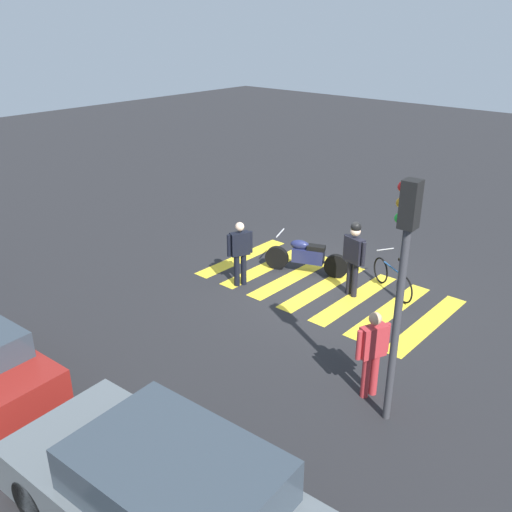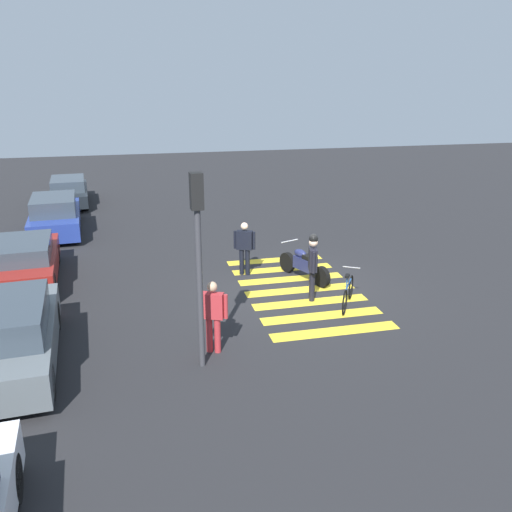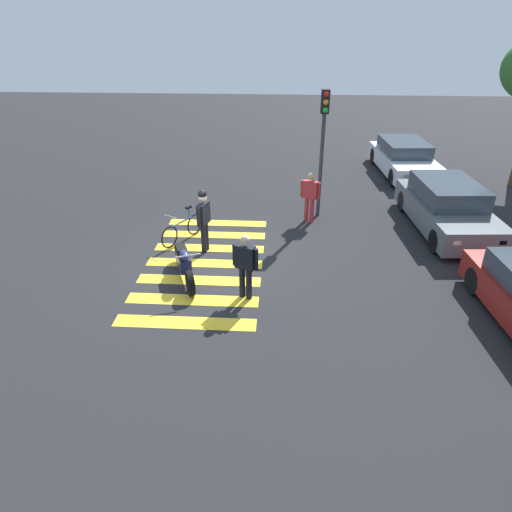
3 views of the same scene
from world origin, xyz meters
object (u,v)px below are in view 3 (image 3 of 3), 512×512
Objects in this scene: car_grey_coupe at (447,208)px; traffic_light_pole at (323,134)px; car_white_van at (404,158)px; pedestrian_bystander at (310,195)px; police_motorcycle at (184,263)px; officer_by_motorcycle at (204,216)px; leaning_bicycle at (183,229)px; officer_on_foot at (245,263)px.

car_grey_coupe is 4.45m from traffic_light_pole.
car_white_van is at bearing 141.36° from traffic_light_pole.
police_motorcycle is at bearing -40.91° from pedestrian_bystander.
traffic_light_pole is (-0.52, 0.33, 1.79)m from pedestrian_bystander.
officer_by_motorcycle is 0.46× the size of traffic_light_pole.
leaning_bicycle is 3.68m from officer_on_foot.
pedestrian_bystander is at bearing 139.09° from police_motorcycle.
officer_on_foot is 0.89× the size of officer_by_motorcycle.
pedestrian_bystander is at bearing -94.30° from car_grey_coupe.
traffic_light_pole is at bearing 158.53° from officer_on_foot.
officer_on_foot is at bearing 63.94° from police_motorcycle.
officer_on_foot is 11.57m from car_white_van.
leaning_bicycle is at bearing -129.77° from officer_by_motorcycle.
car_grey_coupe is at bearing 85.70° from pedestrian_bystander.
officer_by_motorcycle is at bearing 169.45° from police_motorcycle.
officer_by_motorcycle is (-2.33, -1.33, 0.15)m from officer_on_foot.
leaning_bicycle is 0.83× the size of officer_by_motorcycle.
police_motorcycle is at bearing -39.28° from car_white_van.
car_grey_coupe reaches higher than police_motorcycle.
officer_by_motorcycle is 0.39× the size of car_white_van.
officer_on_foot is at bearing -21.47° from traffic_light_pole.
police_motorcycle is 11.85m from car_white_van.
police_motorcycle is at bearing -10.55° from officer_by_motorcycle.
leaning_bicycle is (-2.18, -0.48, -0.08)m from police_motorcycle.
pedestrian_bystander is at bearing 113.43° from leaning_bicycle.
officer_on_foot is (0.79, 1.62, 0.47)m from police_motorcycle.
car_white_van is (-9.96, 5.88, -0.27)m from officer_on_foot.
car_grey_coupe is (-1.97, 7.24, -0.36)m from officer_by_motorcycle.
police_motorcycle is at bearing -116.06° from officer_on_foot.
pedestrian_bystander reaches higher than police_motorcycle.
officer_on_foot is 0.35× the size of car_white_van.
traffic_light_pole is (-2.16, 4.12, 2.35)m from leaning_bicycle.
pedestrian_bystander is 6.79m from car_white_van.
officer_on_foot reaches higher than car_grey_coupe.
car_white_van is 5.66m from car_grey_coupe.
car_white_van is (-5.34, 4.19, -0.27)m from pedestrian_bystander.
traffic_light_pole reaches higher than car_grey_coupe.
officer_on_foot is 5.80m from traffic_light_pole.
officer_by_motorcycle is at bearing -43.40° from car_white_van.
traffic_light_pole is at bearing 117.68° from leaning_bicycle.
officer_on_foot is 0.40× the size of traffic_light_pole.
leaning_bicycle is 0.33× the size of car_white_van.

